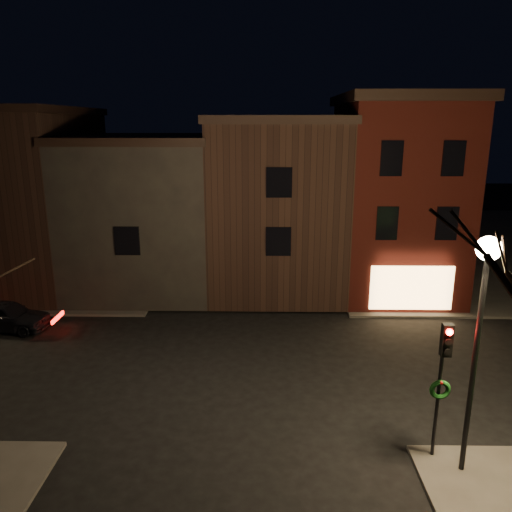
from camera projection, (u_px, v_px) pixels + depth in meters
The scene contains 9 objects.
ground at pixel (243, 366), 19.47m from camera, with size 120.00×120.00×0.00m, color black.
sidewalk_far_right at pixel (512, 245), 38.46m from camera, with size 30.00×30.00×0.12m, color #2D2B28.
corner_building at pixel (396, 195), 27.09m from camera, with size 6.50×8.50×10.50m.
row_building_a at pixel (276, 202), 28.32m from camera, with size 7.30×10.30×9.40m.
row_building_b at pixel (150, 210), 28.57m from camera, with size 7.80×10.30×8.40m.
row_building_c at pixel (23, 197), 28.48m from camera, with size 7.30×10.30×9.90m.
street_lamp_near at pixel (483, 293), 12.24m from camera, with size 0.60×0.60×6.48m.
traffic_signal at pixel (442, 370), 13.34m from camera, with size 0.58×0.38×4.05m.
parked_car_a at pixel (5, 316), 22.74m from camera, with size 1.62×4.01×1.37m, color black.
Camera 1 is at (0.80, -17.66, 9.24)m, focal length 35.00 mm.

